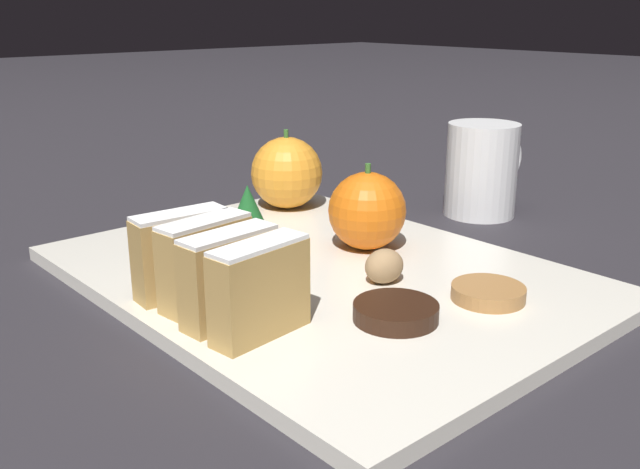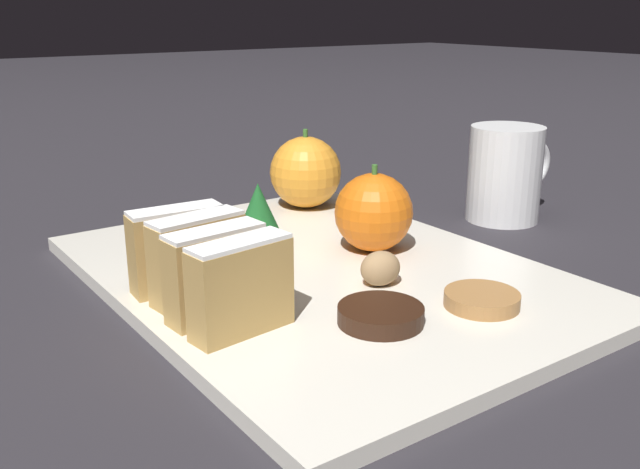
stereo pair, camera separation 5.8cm
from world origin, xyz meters
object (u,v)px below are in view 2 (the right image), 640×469
object	(u,v)px
orange_near	(306,172)
coffee_mug	(506,173)
chocolate_cookie	(381,315)
orange_far	(374,212)
walnut	(380,268)

from	to	relation	value
orange_near	coffee_mug	xyz separation A→B (m)	(0.17, -0.13, 0.00)
orange_near	chocolate_cookie	xyz separation A→B (m)	(-0.13, -0.28, -0.03)
orange_near	coffee_mug	world-z (taller)	coffee_mug
chocolate_cookie	coffee_mug	xyz separation A→B (m)	(0.30, 0.15, 0.03)
orange_near	orange_far	world-z (taller)	orange_near
orange_far	coffee_mug	bearing A→B (deg)	6.88
chocolate_cookie	coffee_mug	size ratio (longest dim) A/B	0.54
orange_far	chocolate_cookie	bearing A→B (deg)	-127.48
orange_near	chocolate_cookie	distance (m)	0.31
walnut	chocolate_cookie	distance (m)	0.07
walnut	coffee_mug	size ratio (longest dim) A/B	0.30
orange_near	walnut	xyz separation A→B (m)	(-0.08, -0.22, -0.02)
orange_near	orange_far	xyz separation A→B (m)	(-0.03, -0.15, -0.00)
orange_near	walnut	distance (m)	0.24
walnut	coffee_mug	xyz separation A→B (m)	(0.25, 0.09, 0.03)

